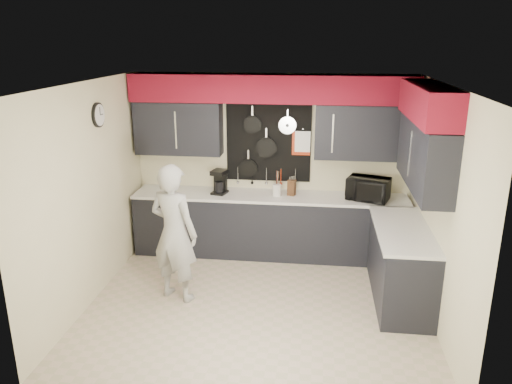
# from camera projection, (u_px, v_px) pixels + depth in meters

# --- Properties ---
(ground) EXTENTS (4.00, 4.00, 0.00)m
(ground) POSITION_uv_depth(u_px,v_px,m) (258.00, 303.00, 6.02)
(ground) COLOR #BDA793
(ground) RESTS_ON ground
(back_wall_assembly) EXTENTS (4.00, 0.36, 2.60)m
(back_wall_assembly) POSITION_uv_depth(u_px,v_px,m) (272.00, 117.00, 6.94)
(back_wall_assembly) COLOR beige
(back_wall_assembly) RESTS_ON ground
(right_wall_assembly) EXTENTS (0.36, 3.50, 2.60)m
(right_wall_assembly) POSITION_uv_depth(u_px,v_px,m) (428.00, 145.00, 5.48)
(right_wall_assembly) COLOR beige
(right_wall_assembly) RESTS_ON ground
(left_wall_assembly) EXTENTS (0.05, 3.50, 2.60)m
(left_wall_assembly) POSITION_uv_depth(u_px,v_px,m) (90.00, 192.00, 5.87)
(left_wall_assembly) COLOR beige
(left_wall_assembly) RESTS_ON ground
(base_cabinets) EXTENTS (3.95, 2.20, 0.92)m
(base_cabinets) POSITION_uv_depth(u_px,v_px,m) (302.00, 235.00, 6.90)
(base_cabinets) COLOR black
(base_cabinets) RESTS_ON ground
(microwave) EXTENTS (0.65, 0.54, 0.31)m
(microwave) POSITION_uv_depth(u_px,v_px,m) (368.00, 189.00, 6.87)
(microwave) COLOR black
(microwave) RESTS_ON base_cabinets
(knife_block) EXTENTS (0.13, 0.13, 0.22)m
(knife_block) POSITION_uv_depth(u_px,v_px,m) (292.00, 188.00, 7.07)
(knife_block) COLOR #3C2113
(knife_block) RESTS_ON base_cabinets
(utensil_crock) EXTENTS (0.13, 0.13, 0.16)m
(utensil_crock) POSITION_uv_depth(u_px,v_px,m) (277.00, 190.00, 7.06)
(utensil_crock) COLOR silver
(utensil_crock) RESTS_ON base_cabinets
(coffee_maker) EXTENTS (0.24, 0.27, 0.35)m
(coffee_maker) POSITION_uv_depth(u_px,v_px,m) (220.00, 181.00, 7.15)
(coffee_maker) COLOR black
(coffee_maker) RESTS_ON base_cabinets
(person) EXTENTS (0.72, 0.60, 1.70)m
(person) POSITION_uv_depth(u_px,v_px,m) (174.00, 233.00, 5.92)
(person) COLOR #A8A8A6
(person) RESTS_ON ground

